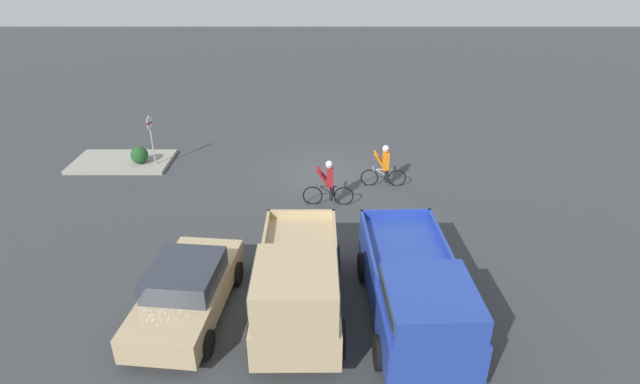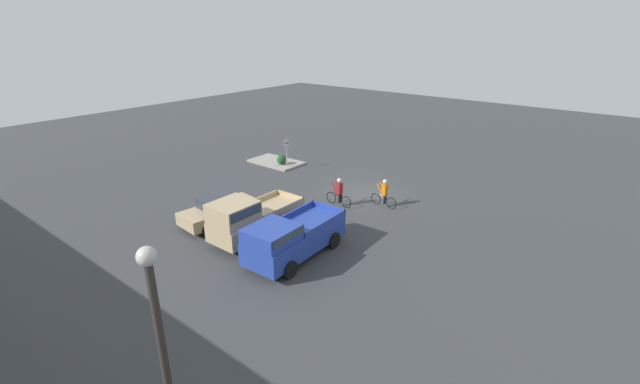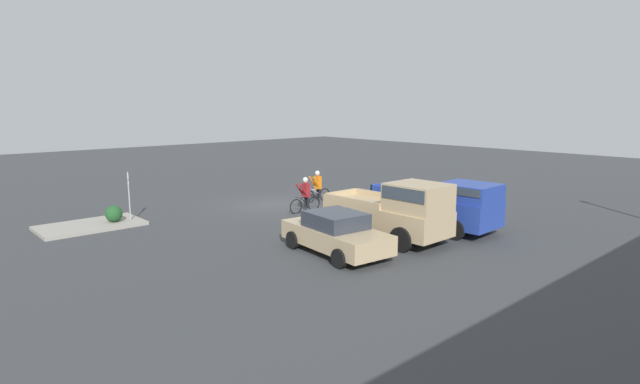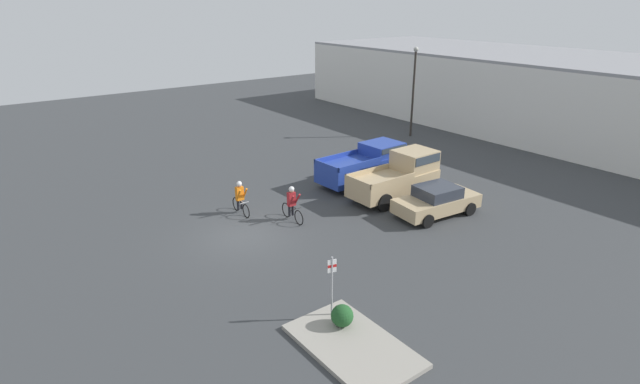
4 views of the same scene
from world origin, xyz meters
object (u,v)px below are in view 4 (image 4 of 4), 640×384
at_px(cyclist_0, 292,203).
at_px(shrub, 342,316).
at_px(lamppost, 414,85).
at_px(pickup_truck_0, 366,163).
at_px(fire_lane_sign, 332,282).
at_px(pickup_truck_1, 401,175).
at_px(cyclist_1, 240,197).
at_px(sedan_0, 437,201).

xyz_separation_m(cyclist_0, shrub, (7.91, -3.42, -0.36)).
bearing_deg(cyclist_0, lamppost, 115.31).
distance_m(pickup_truck_0, lamppost, 11.43).
xyz_separation_m(pickup_truck_0, shrub, (9.88, -9.84, -0.58)).
height_order(fire_lane_sign, lamppost, lamppost).
relative_size(pickup_truck_0, pickup_truck_1, 1.06).
xyz_separation_m(cyclist_1, fire_lane_sign, (9.41, -1.76, 0.52)).
xyz_separation_m(cyclist_0, cyclist_1, (-2.16, -1.56, -0.01)).
distance_m(pickup_truck_1, lamppost, 13.09).
relative_size(pickup_truck_0, cyclist_0, 2.90).
relative_size(cyclist_1, lamppost, 0.27).
height_order(sedan_0, cyclist_0, cyclist_0).
bearing_deg(pickup_truck_1, sedan_0, -7.38).
bearing_deg(sedan_0, shrub, -65.50).
xyz_separation_m(pickup_truck_1, sedan_0, (2.80, -0.36, -0.47)).
bearing_deg(cyclist_1, pickup_truck_1, 69.11).
bearing_deg(lamppost, pickup_truck_0, -59.72).
height_order(cyclist_1, fire_lane_sign, fire_lane_sign).
bearing_deg(sedan_0, pickup_truck_1, 172.62).
xyz_separation_m(sedan_0, fire_lane_sign, (3.60, -9.26, 0.64)).
bearing_deg(shrub, pickup_truck_0, 135.12).
bearing_deg(sedan_0, cyclist_0, -121.50).
xyz_separation_m(cyclist_0, fire_lane_sign, (7.24, -3.32, 0.51)).
height_order(cyclist_1, shrub, cyclist_1).
relative_size(pickup_truck_0, lamppost, 0.81).
relative_size(pickup_truck_1, fire_lane_sign, 2.22).
distance_m(pickup_truck_0, fire_lane_sign, 13.41).
distance_m(cyclist_0, fire_lane_sign, 7.98).
distance_m(pickup_truck_1, cyclist_0, 6.37).
relative_size(pickup_truck_0, shrub, 7.44).
distance_m(lamppost, shrub, 25.05).
height_order(cyclist_0, lamppost, lamppost).
height_order(pickup_truck_1, lamppost, lamppost).
bearing_deg(pickup_truck_0, sedan_0, -4.82).
xyz_separation_m(pickup_truck_1, lamppost, (-8.40, 9.68, 2.67)).
height_order(sedan_0, lamppost, lamppost).
bearing_deg(pickup_truck_1, cyclist_0, -97.57).
bearing_deg(pickup_truck_0, cyclist_1, -91.37).
height_order(pickup_truck_0, cyclist_1, pickup_truck_0).
distance_m(cyclist_1, fire_lane_sign, 9.58).
xyz_separation_m(lamppost, shrub, (15.47, -19.41, -3.37)).
distance_m(pickup_truck_1, cyclist_1, 8.43).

